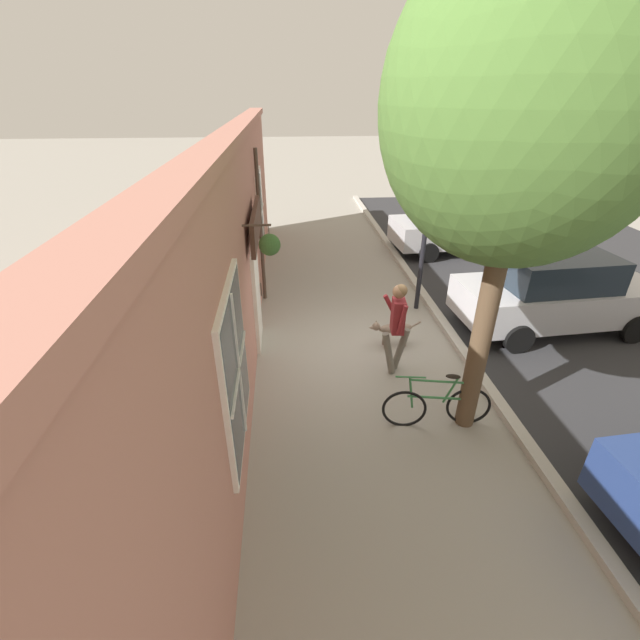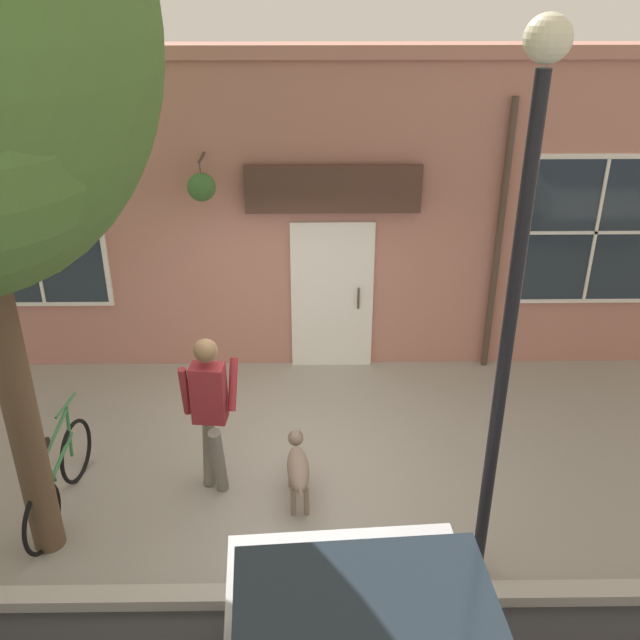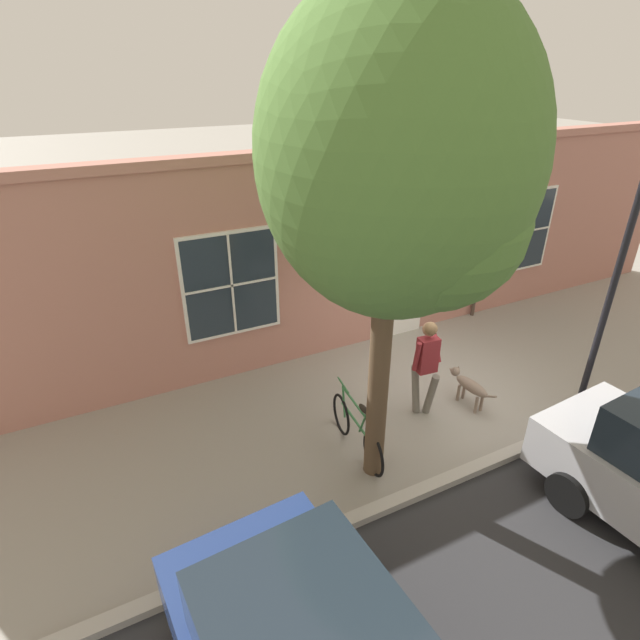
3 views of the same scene
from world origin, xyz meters
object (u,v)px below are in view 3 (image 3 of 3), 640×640
object	(u,v)px
leaning_bicycle	(356,430)
street_lamp	(626,242)
dog_on_leash	(469,385)
pedestrian_walking	(427,359)
street_tree_by_curb	(400,168)

from	to	relation	value
leaning_bicycle	street_lamp	bearing A→B (deg)	77.90
leaning_bicycle	dog_on_leash	bearing A→B (deg)	93.23
pedestrian_walking	dog_on_leash	xyz separation A→B (m)	(0.18, 0.89, -0.70)
pedestrian_walking	dog_on_leash	distance (m)	1.15
pedestrian_walking	leaning_bicycle	distance (m)	1.72
dog_on_leash	leaning_bicycle	bearing A→B (deg)	-86.77
pedestrian_walking	leaning_bicycle	xyz separation A→B (m)	(0.32, -1.53, -0.72)
dog_on_leash	street_tree_by_curb	bearing A→B (deg)	-72.53
pedestrian_walking	leaning_bicycle	size ratio (longest dim) A/B	1.04
street_tree_by_curb	leaning_bicycle	size ratio (longest dim) A/B	3.74
street_lamp	street_tree_by_curb	bearing A→B (deg)	-93.77
street_tree_by_curb	street_lamp	world-z (taller)	street_tree_by_curb
dog_on_leash	street_lamp	size ratio (longest dim) A/B	0.23
dog_on_leash	street_tree_by_curb	world-z (taller)	street_tree_by_curb
dog_on_leash	street_tree_by_curb	xyz separation A→B (m)	(0.75, -2.38, 4.12)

